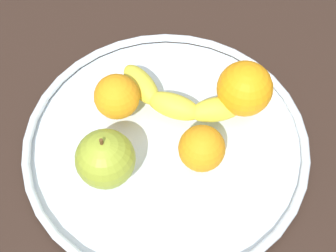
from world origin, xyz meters
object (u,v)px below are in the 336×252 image
Objects in this scene: orange_front_right at (119,97)px; orange_back_right at (204,148)px; orange_back_left at (247,89)px; apple at (108,159)px; fruit_bowl at (168,141)px; banana at (182,100)px.

orange_front_right is 1.04× the size of orange_back_right.
orange_back_right is at bearing -36.12° from orange_front_right.
apple is at bearing -149.61° from orange_back_left.
banana is at bearing 69.30° from fruit_bowl.
banana is 3.00× the size of orange_front_right.
orange_back_left is at bearing 26.67° from fruit_bowl.
orange_back_left is at bearing 2.27° from orange_front_right.
fruit_bowl is 13.11cm from orange_back_left.
banana is 3.11× the size of orange_back_right.
banana is (1.96, 5.20, 2.62)cm from fruit_bowl.
orange_front_right is at bearing 143.88° from orange_back_right.
fruit_bowl is 6.25× the size of orange_front_right.
orange_back_left is (17.68, 0.70, 0.70)cm from orange_front_right.
orange_back_left is at bearing 30.39° from apple.
fruit_bowl is 9.24cm from orange_front_right.
fruit_bowl is at bearing 142.59° from orange_back_right.
orange_back_left reaches higher than orange_back_right.
orange_back_left reaches higher than fruit_bowl.
orange_back_left is at bearing 55.01° from orange_back_right.
orange_back_right is at bearing -37.41° from fruit_bowl.
banana is at bearing 106.88° from orange_back_right.
orange_front_right is at bearing -177.73° from orange_back_left.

